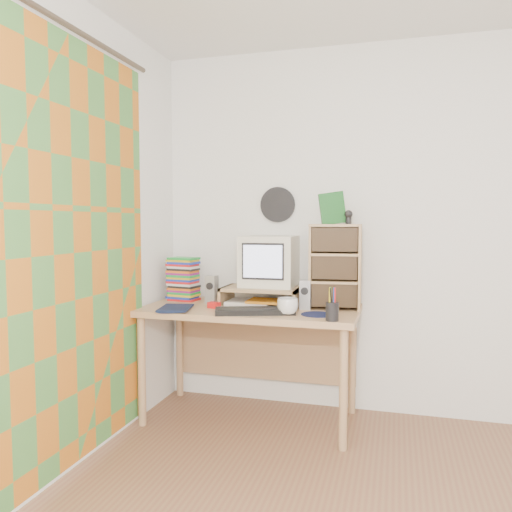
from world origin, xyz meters
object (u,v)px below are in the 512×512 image
Objects in this scene: dvd_stack at (183,281)px; diary at (161,306)px; crt_monitor at (268,261)px; cd_rack at (334,267)px; desk at (253,325)px; keyboard at (255,311)px; mug at (288,306)px.

diary is (0.02, -0.40, -0.12)m from dvd_stack.
cd_rack is at bearing -7.14° from crt_monitor.
cd_rack reaches higher than dvd_stack.
desk is 0.67m from cd_rack.
crt_monitor is 1.56× the size of diary.
dvd_stack is at bearing 81.83° from diary.
cd_rack reaches higher than diary.
cd_rack is at bearing 5.41° from dvd_stack.
keyboard is 0.60m from cd_rack.
keyboard is 0.61m from diary.
dvd_stack is (-0.63, 0.36, 0.12)m from keyboard.
cd_rack reaches higher than keyboard.
keyboard is 0.20m from mug.
desk is 2.90× the size of keyboard.
dvd_stack is 1.20× the size of diary.
keyboard is at bearing -7.75° from diary.
mug is at bearing -41.21° from desk.
crt_monitor is at bearing 8.13° from dvd_stack.
crt_monitor is 0.64m from dvd_stack.
desk is at bearing -133.55° from crt_monitor.
crt_monitor is 0.75× the size of keyboard.
diary is at bearing -78.88° from dvd_stack.
desk is 3.88× the size of crt_monitor.
keyboard is 1.74× the size of dvd_stack.
desk is 6.06× the size of diary.
crt_monitor reaches higher than mug.
keyboard is at bearing -21.65° from dvd_stack.
crt_monitor is 0.77m from diary.
crt_monitor reaches higher than diary.
crt_monitor is 0.45m from keyboard.
dvd_stack is at bearing 157.70° from mug.
diary is (-0.60, -0.40, -0.27)m from crt_monitor.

